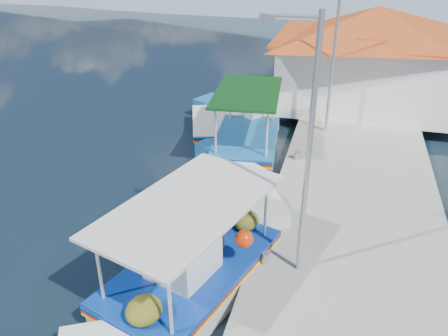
# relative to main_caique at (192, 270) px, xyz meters

# --- Properties ---
(ground) EXTENTS (160.00, 160.00, 0.00)m
(ground) POSITION_rel_main_caique_xyz_m (-2.16, -1.24, -0.52)
(ground) COLOR black
(ground) RESTS_ON ground
(quay) EXTENTS (5.00, 44.00, 0.50)m
(quay) POSITION_rel_main_caique_xyz_m (3.74, 4.76, -0.27)
(quay) COLOR #98968E
(quay) RESTS_ON ground
(bollards) EXTENTS (0.20, 17.20, 0.30)m
(bollards) POSITION_rel_main_caique_xyz_m (1.64, 4.01, 0.13)
(bollards) COLOR #A5A8AD
(bollards) RESTS_ON quay
(main_caique) EXTENTS (3.97, 7.92, 2.72)m
(main_caique) POSITION_rel_main_caique_xyz_m (0.00, 0.00, 0.00)
(main_caique) COLOR white
(main_caique) RESTS_ON ground
(caique_green_canopy) EXTENTS (2.80, 7.62, 2.87)m
(caique_green_canopy) POSITION_rel_main_caique_xyz_m (-0.40, 7.76, -0.10)
(caique_green_canopy) COLOR white
(caique_green_canopy) RESTS_ON ground
(caique_blue_hull) EXTENTS (3.25, 6.08, 1.15)m
(caique_blue_hull) POSITION_rel_main_caique_xyz_m (-2.05, 9.23, -0.22)
(caique_blue_hull) COLOR #1A5E9F
(caique_blue_hull) RESTS_ON ground
(harbor_building) EXTENTS (10.49, 10.49, 4.40)m
(harbor_building) POSITION_rel_main_caique_xyz_m (4.04, 13.76, 2.25)
(harbor_building) COLOR white
(harbor_building) RESTS_ON quay
(lamp_post_near) EXTENTS (1.21, 0.14, 6.00)m
(lamp_post_near) POSITION_rel_main_caique_xyz_m (2.35, 0.76, 3.33)
(lamp_post_near) COLOR #A5A8AD
(lamp_post_near) RESTS_ON quay
(lamp_post_far) EXTENTS (1.21, 0.14, 6.00)m
(lamp_post_far) POSITION_rel_main_caique_xyz_m (2.35, 9.76, 3.33)
(lamp_post_far) COLOR #A5A8AD
(lamp_post_far) RESTS_ON quay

